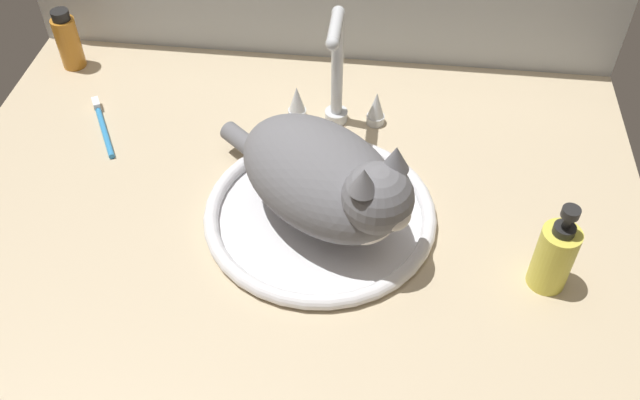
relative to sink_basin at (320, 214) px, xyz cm
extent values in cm
cube|color=#CCB793|center=(-5.07, 4.02, -2.47)|extent=(111.03, 77.53, 3.00)
torus|color=white|center=(0.00, 0.00, 0.15)|extent=(35.36, 35.36, 2.24)
cylinder|color=white|center=(0.00, 0.00, -0.67)|extent=(31.99, 31.99, 0.60)
cylinder|color=silver|center=(0.00, 23.83, -0.01)|extent=(4.00, 4.00, 1.92)
cylinder|color=silver|center=(0.00, 23.83, 10.62)|extent=(2.00, 2.00, 19.35)
sphere|color=silver|center=(0.00, 23.83, 20.29)|extent=(2.20, 2.20, 2.20)
cylinder|color=silver|center=(0.00, 19.55, 20.29)|extent=(2.00, 8.57, 2.00)
sphere|color=silver|center=(0.00, 15.26, 20.29)|extent=(2.10, 2.10, 2.10)
cylinder|color=silver|center=(-6.92, 23.83, -0.17)|extent=(3.20, 3.20, 1.60)
cone|color=silver|center=(-6.92, 23.83, 3.05)|extent=(2.88, 2.88, 4.85)
cylinder|color=silver|center=(6.92, 23.83, -0.17)|extent=(3.20, 3.20, 1.60)
cone|color=silver|center=(6.92, 23.83, 3.05)|extent=(2.88, 2.88, 4.85)
ellipsoid|color=slate|center=(0.00, 0.00, 7.94)|extent=(32.44, 31.18, 13.35)
sphere|color=slate|center=(8.49, -7.13, 11.74)|extent=(9.89, 9.89, 9.89)
cone|color=slate|center=(10.39, -4.85, 17.06)|extent=(3.76, 3.76, 3.71)
cone|color=slate|center=(6.58, -9.40, 17.06)|extent=(3.76, 3.76, 3.71)
ellipsoid|color=silver|center=(11.33, -9.51, 10.75)|extent=(4.94, 5.09, 3.16)
ellipsoid|color=silver|center=(7.43, -6.23, 7.28)|extent=(12.11, 12.34, 7.34)
cylinder|color=slate|center=(-12.26, 10.30, 2.87)|extent=(11.73, 10.58, 3.20)
cylinder|color=#E5DB4C|center=(32.91, -8.21, 4.21)|extent=(5.33, 5.33, 10.36)
cylinder|color=black|center=(32.91, -8.21, 9.98)|extent=(2.93, 2.93, 1.20)
cylinder|color=black|center=(32.91, -8.21, 11.61)|extent=(1.07, 1.07, 2.06)
cylinder|color=black|center=(32.91, -8.21, 13.24)|extent=(2.40, 2.40, 1.20)
cylinder|color=#C67A23|center=(-51.88, 34.30, 4.02)|extent=(4.39, 4.39, 9.99)
cylinder|color=black|center=(-51.88, 34.30, 9.91)|extent=(3.29, 3.29, 1.80)
cylinder|color=#338CD1|center=(-39.20, 15.01, -0.47)|extent=(7.35, 12.14, 1.00)
cube|color=white|center=(-43.07, 21.97, 0.13)|extent=(2.31, 2.86, 1.20)
camera|label=1|loc=(8.54, -71.00, 76.97)|focal=38.80mm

